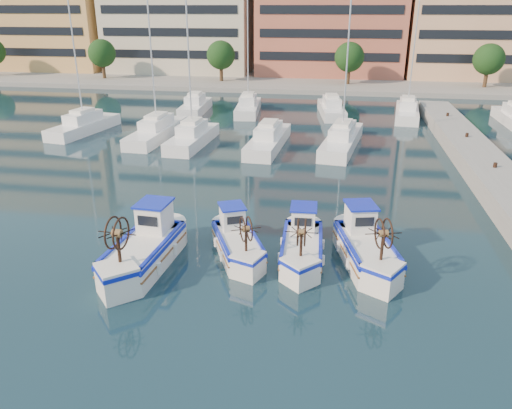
% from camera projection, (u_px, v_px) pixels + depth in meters
% --- Properties ---
extents(ground, '(300.00, 300.00, 0.00)m').
position_uv_depth(ground, '(256.00, 277.00, 21.15)').
color(ground, '#193341').
rests_on(ground, ground).
extents(waterfront, '(180.00, 40.00, 25.60)m').
position_uv_depth(waterfront, '(387.00, 3.00, 75.20)').
color(waterfront, gray).
rests_on(waterfront, ground).
extents(yacht_marina, '(42.34, 23.02, 11.50)m').
position_uv_depth(yacht_marina, '(279.00, 123.00, 46.55)').
color(yacht_marina, white).
rests_on(yacht_marina, ground).
extents(fishing_boat_a, '(2.41, 5.22, 3.21)m').
position_uv_depth(fishing_boat_a, '(145.00, 247.00, 21.84)').
color(fishing_boat_a, white).
rests_on(fishing_boat_a, ground).
extents(fishing_boat_b, '(3.19, 4.33, 2.61)m').
position_uv_depth(fishing_boat_b, '(237.00, 240.00, 22.84)').
color(fishing_boat_b, white).
rests_on(fishing_boat_b, ground).
extents(fishing_boat_c, '(1.97, 4.45, 2.75)m').
position_uv_depth(fishing_boat_c, '(302.00, 243.00, 22.44)').
color(fishing_boat_c, white).
rests_on(fishing_boat_c, ground).
extents(fishing_boat_d, '(3.01, 4.94, 2.99)m').
position_uv_depth(fishing_boat_d, '(366.00, 246.00, 22.09)').
color(fishing_boat_d, white).
rests_on(fishing_boat_d, ground).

